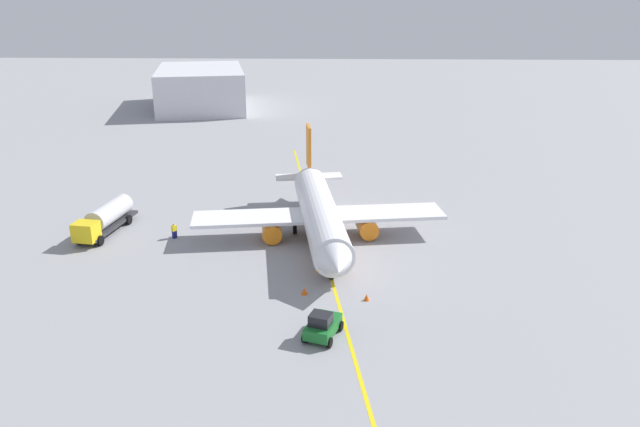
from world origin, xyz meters
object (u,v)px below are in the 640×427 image
Objects in this scene: fuel_tanker at (105,218)px; refueling_worker at (174,231)px; safety_cone_nose at (367,297)px; airplane at (320,214)px; pushback_tug at (322,325)px; safety_cone_wingtip at (304,291)px.

fuel_tanker is 8.23m from refueling_worker.
safety_cone_nose is at bearing 56.35° from refueling_worker.
safety_cone_nose is at bearing 18.04° from airplane.
safety_cone_nose is (-6.18, 3.64, -0.72)m from pushback_tug.
pushback_tug reaches higher than safety_cone_wingtip.
fuel_tanker is 32.74m from pushback_tug.
safety_cone_wingtip is at bearing 49.76° from refueling_worker.
refueling_worker reaches higher than safety_cone_wingtip.
safety_cone_nose is at bearing 149.52° from pushback_tug.
airplane is 18.06× the size of refueling_worker.
airplane is at bearing -161.96° from safety_cone_nose.
safety_cone_wingtip is (12.71, 15.02, -0.50)m from refueling_worker.
fuel_tanker reaches higher than safety_cone_wingtip.
refueling_worker is (1.39, 8.06, -0.90)m from fuel_tanker.
refueling_worker is 24.64m from safety_cone_nose.
safety_cone_nose is at bearing 62.23° from fuel_tanker.
pushback_tug is 6.29× the size of safety_cone_wingtip.
airplane reaches higher than safety_cone_wingtip.
pushback_tug reaches higher than refueling_worker.
pushback_tug is (21.22, 24.92, -0.72)m from fuel_tanker.
safety_cone_nose is at bearing 80.28° from safety_cone_wingtip.
pushback_tug is at bearing 49.59° from fuel_tanker.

